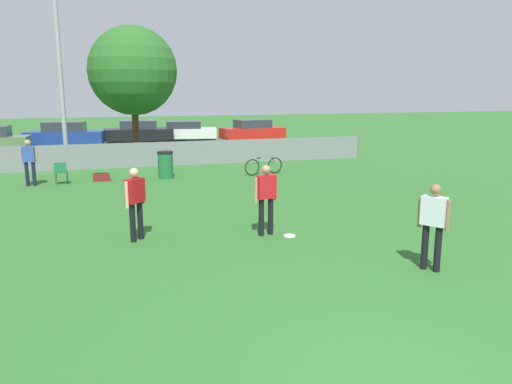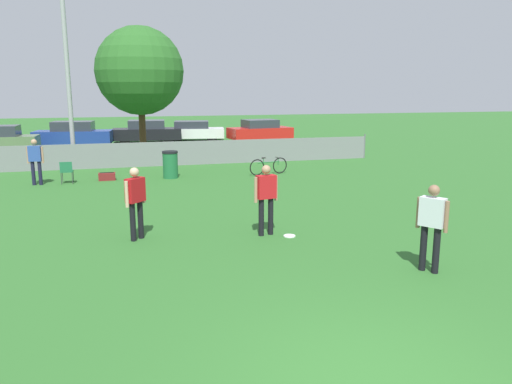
{
  "view_description": "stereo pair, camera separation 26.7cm",
  "coord_description": "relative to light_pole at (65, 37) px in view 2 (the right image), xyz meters",
  "views": [
    {
      "loc": [
        -3.02,
        -4.7,
        3.45
      ],
      "look_at": [
        0.29,
        6.38,
        1.05
      ],
      "focal_mm": 35.0,
      "sensor_mm": 36.0,
      "label": 1
    },
    {
      "loc": [
        -2.76,
        -4.78,
        3.45
      ],
      "look_at": [
        0.29,
        6.38,
        1.05
      ],
      "focal_mm": 35.0,
      "sensor_mm": 36.0,
      "label": 2
    }
  ],
  "objects": [
    {
      "name": "fence_backline",
      "position": [
        4.82,
        -1.12,
        -5.11
      ],
      "size": [
        18.36,
        0.07,
        1.21
      ],
      "color": "gray",
      "rests_on": "ground_plane"
    },
    {
      "name": "light_pole",
      "position": [
        0.0,
        0.0,
        0.0
      ],
      "size": [
        0.9,
        0.36,
        9.75
      ],
      "color": "#9E9EA3",
      "rests_on": "ground_plane"
    },
    {
      "name": "tree_near_pole",
      "position": [
        3.16,
        1.25,
        -1.38
      ],
      "size": [
        4.2,
        4.2,
        6.39
      ],
      "color": "#4C331E",
      "rests_on": "ground_plane"
    },
    {
      "name": "player_thrower_red",
      "position": [
        2.34,
        -12.39,
        -4.66
      ],
      "size": [
        0.48,
        0.48,
        1.7
      ],
      "rotation": [
        0.0,
        0.0,
        0.77
      ],
      "color": "black",
      "rests_on": "ground_plane"
    },
    {
      "name": "player_defender_red",
      "position": [
        5.33,
        -12.83,
        -4.66
      ],
      "size": [
        0.61,
        0.3,
        1.7
      ],
      "rotation": [
        0.0,
        0.0,
        0.18
      ],
      "color": "black",
      "rests_on": "ground_plane"
    },
    {
      "name": "player_receiver_white",
      "position": [
        7.66,
        -16.0,
        -4.66
      ],
      "size": [
        0.44,
        0.53,
        1.7
      ],
      "rotation": [
        0.0,
        0.0,
        -0.98
      ],
      "color": "black",
      "rests_on": "ground_plane"
    },
    {
      "name": "spectator_in_blue",
      "position": [
        -0.93,
        -4.53,
        -4.68
      ],
      "size": [
        0.59,
        0.29,
        1.67
      ],
      "rotation": [
        0.0,
        0.0,
        2.97
      ],
      "color": "#191933",
      "rests_on": "ground_plane"
    },
    {
      "name": "frisbee_disc",
      "position": [
        5.84,
        -13.1,
        -5.64
      ],
      "size": [
        0.29,
        0.29,
        0.03
      ],
      "color": "white",
      "rests_on": "ground_plane"
    },
    {
      "name": "folding_chair_sideline",
      "position": [
        0.1,
        -4.56,
        -5.16
      ],
      "size": [
        0.44,
        0.44,
        0.83
      ],
      "rotation": [
        0.0,
        0.0,
        3.13
      ],
      "color": "#333338",
      "rests_on": "ground_plane"
    },
    {
      "name": "bicycle_sideline",
      "position": [
        7.87,
        -4.59,
        -5.31
      ],
      "size": [
        1.72,
        0.56,
        0.72
      ],
      "rotation": [
        0.0,
        0.0,
        0.24
      ],
      "color": "black",
      "rests_on": "ground_plane"
    },
    {
      "name": "trash_bin",
      "position": [
        3.92,
        -4.35,
        -5.12
      ],
      "size": [
        0.61,
        0.61,
        1.06
      ],
      "color": "#1E6638",
      "rests_on": "ground_plane"
    },
    {
      "name": "gear_bag_sideline",
      "position": [
        1.5,
        -4.19,
        -5.52
      ],
      "size": [
        0.62,
        0.34,
        0.3
      ],
      "color": "maroon",
      "rests_on": "ground_plane"
    },
    {
      "name": "parked_car_blue",
      "position": [
        -0.64,
        8.25,
        -4.93
      ],
      "size": [
        4.68,
        2.24,
        1.52
      ],
      "rotation": [
        0.0,
        0.0,
        -0.13
      ],
      "color": "black",
      "rests_on": "ground_plane"
    },
    {
      "name": "parked_car_dark",
      "position": [
        3.78,
        9.25,
        -4.95
      ],
      "size": [
        4.52,
        2.2,
        1.45
      ],
      "rotation": [
        0.0,
        0.0,
        -0.1
      ],
      "color": "black",
      "rests_on": "ground_plane"
    },
    {
      "name": "parked_car_white",
      "position": [
        6.73,
        9.56,
        -4.99
      ],
      "size": [
        4.5,
        2.35,
        1.33
      ],
      "rotation": [
        0.0,
        0.0,
        -0.16
      ],
      "color": "black",
      "rests_on": "ground_plane"
    },
    {
      "name": "parked_car_red",
      "position": [
        11.14,
        8.3,
        -4.97
      ],
      "size": [
        4.37,
        2.39,
        1.43
      ],
      "rotation": [
        0.0,
        0.0,
        0.14
      ],
      "color": "black",
      "rests_on": "ground_plane"
    }
  ]
}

